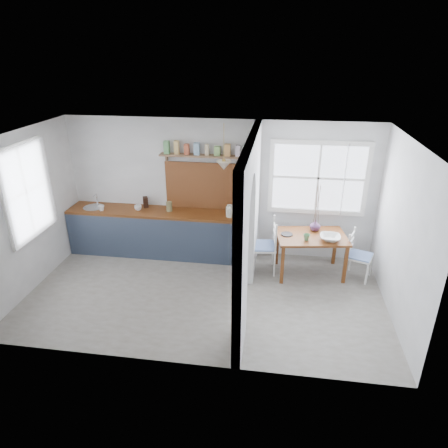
# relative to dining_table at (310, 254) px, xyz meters

# --- Properties ---
(floor) EXTENTS (5.80, 3.20, 0.01)m
(floor) POSITION_rel_dining_table_xyz_m (-1.73, -0.95, -0.37)
(floor) COLOR gray
(floor) RESTS_ON ground
(ceiling) EXTENTS (5.80, 3.20, 0.01)m
(ceiling) POSITION_rel_dining_table_xyz_m (-1.73, -0.95, 2.23)
(ceiling) COLOR silver
(ceiling) RESTS_ON walls
(walls) EXTENTS (5.81, 3.21, 2.60)m
(walls) POSITION_rel_dining_table_xyz_m (-1.73, -0.95, 0.93)
(walls) COLOR silver
(walls) RESTS_ON floor
(partition) EXTENTS (0.12, 3.20, 2.60)m
(partition) POSITION_rel_dining_table_xyz_m (-1.03, -0.89, 1.08)
(partition) COLOR silver
(partition) RESTS_ON floor
(kitchen_window) EXTENTS (0.10, 1.16, 1.50)m
(kitchen_window) POSITION_rel_dining_table_xyz_m (-4.60, -0.95, 1.28)
(kitchen_window) COLOR white
(kitchen_window) RESTS_ON walls
(nook_window) EXTENTS (1.76, 0.10, 1.30)m
(nook_window) POSITION_rel_dining_table_xyz_m (0.07, 0.61, 1.23)
(nook_window) COLOR white
(nook_window) RESTS_ON walls
(counter) EXTENTS (3.50, 0.60, 0.90)m
(counter) POSITION_rel_dining_table_xyz_m (-2.86, 0.38, 0.08)
(counter) COLOR #5F3012
(counter) RESTS_ON floor
(sink) EXTENTS (0.40, 0.40, 0.02)m
(sink) POSITION_rel_dining_table_xyz_m (-4.16, 0.35, 0.52)
(sink) COLOR silver
(sink) RESTS_ON counter
(backsplash) EXTENTS (1.65, 0.03, 0.90)m
(backsplash) POSITION_rel_dining_table_xyz_m (-1.93, 0.63, 0.98)
(backsplash) COLOR brown
(backsplash) RESTS_ON walls
(shelf) EXTENTS (1.75, 0.20, 0.21)m
(shelf) POSITION_rel_dining_table_xyz_m (-1.93, 0.54, 1.63)
(shelf) COLOR #87694E
(shelf) RESTS_ON walls
(pendant_lamp) EXTENTS (0.26, 0.26, 0.16)m
(pendant_lamp) POSITION_rel_dining_table_xyz_m (-1.58, 0.20, 1.51)
(pendant_lamp) COLOR #EFE3CC
(pendant_lamp) RESTS_ON ceiling
(utensil_rail) EXTENTS (0.02, 0.50, 0.02)m
(utensil_rail) POSITION_rel_dining_table_xyz_m (-1.12, -0.05, 1.08)
(utensil_rail) COLOR silver
(utensil_rail) RESTS_ON partition
(dining_table) EXTENTS (1.30, 0.97, 0.75)m
(dining_table) POSITION_rel_dining_table_xyz_m (0.00, 0.00, 0.00)
(dining_table) COLOR #5F3012
(dining_table) RESTS_ON floor
(chair_left) EXTENTS (0.51, 0.51, 1.01)m
(chair_left) POSITION_rel_dining_table_xyz_m (-0.85, -0.03, 0.13)
(chair_left) COLOR white
(chair_left) RESTS_ON floor
(chair_right) EXTENTS (0.51, 0.51, 0.87)m
(chair_right) POSITION_rel_dining_table_xyz_m (0.85, -0.04, 0.06)
(chair_right) COLOR white
(chair_right) RESTS_ON floor
(kettle) EXTENTS (0.19, 0.16, 0.23)m
(kettle) POSITION_rel_dining_table_xyz_m (-1.48, 0.28, 0.64)
(kettle) COLOR silver
(kettle) RESTS_ON counter
(mug_a) EXTENTS (0.13, 0.13, 0.11)m
(mug_a) POSITION_rel_dining_table_xyz_m (-3.93, 0.21, 0.58)
(mug_a) COLOR silver
(mug_a) RESTS_ON counter
(mug_b) EXTENTS (0.18, 0.18, 0.11)m
(mug_b) POSITION_rel_dining_table_xyz_m (-3.25, 0.33, 0.58)
(mug_b) COLOR white
(mug_b) RESTS_ON counter
(knife_block) EXTENTS (0.13, 0.15, 0.20)m
(knife_block) POSITION_rel_dining_table_xyz_m (-3.16, 0.53, 0.62)
(knife_block) COLOR black
(knife_block) RESTS_ON counter
(jar) EXTENTS (0.12, 0.12, 0.18)m
(jar) POSITION_rel_dining_table_xyz_m (-2.65, 0.38, 0.62)
(jar) COLOR olive
(jar) RESTS_ON counter
(towel_magenta) EXTENTS (0.02, 0.03, 0.57)m
(towel_magenta) POSITION_rel_dining_table_xyz_m (-1.15, 0.05, -0.10)
(towel_magenta) COLOR #B82B73
(towel_magenta) RESTS_ON counter
(towel_orange) EXTENTS (0.02, 0.03, 0.49)m
(towel_orange) POSITION_rel_dining_table_xyz_m (-1.15, -0.03, -0.12)
(towel_orange) COLOR orange
(towel_orange) RESTS_ON counter
(bowl) EXTENTS (0.36, 0.36, 0.08)m
(bowl) POSITION_rel_dining_table_xyz_m (0.30, -0.14, 0.42)
(bowl) COLOR white
(bowl) RESTS_ON dining_table
(table_cup) EXTENTS (0.14, 0.14, 0.11)m
(table_cup) POSITION_rel_dining_table_xyz_m (-0.10, -0.20, 0.43)
(table_cup) COLOR #578B5A
(table_cup) RESTS_ON dining_table
(plate) EXTENTS (0.26, 0.26, 0.02)m
(plate) POSITION_rel_dining_table_xyz_m (-0.43, -0.03, 0.38)
(plate) COLOR black
(plate) RESTS_ON dining_table
(vase) EXTENTS (0.19, 0.19, 0.20)m
(vase) POSITION_rel_dining_table_xyz_m (0.06, 0.23, 0.47)
(vase) COLOR #54325C
(vase) RESTS_ON dining_table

